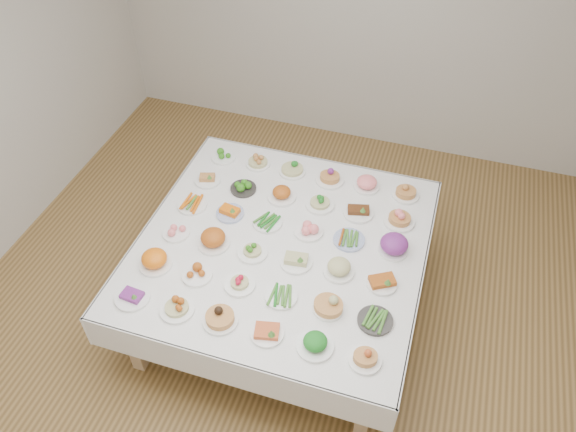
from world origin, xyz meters
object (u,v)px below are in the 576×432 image
(dish_0, at_px, (132,295))
(display_table, at_px, (282,250))
(dish_18, at_px, (192,203))
(dish_35, at_px, (406,192))

(dish_0, bearing_deg, display_table, 44.82)
(display_table, distance_m, dish_18, 0.79)
(dish_18, bearing_deg, dish_35, 21.46)
(dish_18, relative_size, dish_35, 1.10)
(dish_0, relative_size, dish_35, 1.12)
(display_table, relative_size, dish_18, 9.06)
(display_table, height_order, dish_35, dish_35)
(dish_0, relative_size, dish_18, 1.02)
(dish_0, height_order, dish_18, dish_0)
(dish_35, bearing_deg, dish_0, -135.14)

